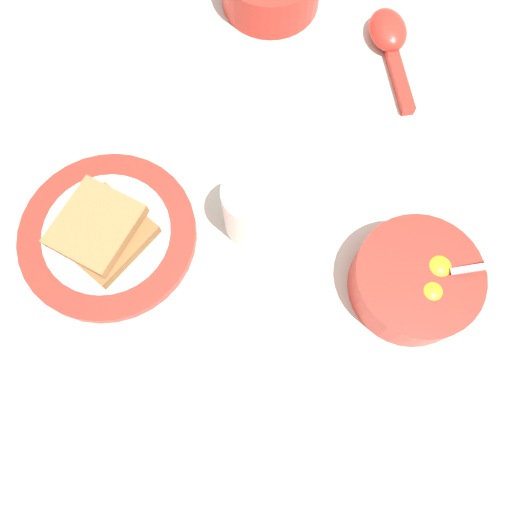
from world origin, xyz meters
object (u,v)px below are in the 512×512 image
object	(u,v)px
toast_sandwich	(101,230)
drinking_cup	(252,208)
soup_spoon	(390,38)
toast_plate	(108,235)
egg_bowl	(415,281)

from	to	relation	value
toast_sandwich	drinking_cup	xyz separation A→B (m)	(-0.11, 0.13, 0.02)
soup_spoon	drinking_cup	xyz separation A→B (m)	(0.31, -0.00, 0.03)
toast_plate	toast_sandwich	bearing A→B (deg)	14.61
toast_sandwich	soup_spoon	world-z (taller)	toast_sandwich
toast_plate	soup_spoon	size ratio (longest dim) A/B	1.51
toast_sandwich	egg_bowl	bearing A→B (deg)	115.36
soup_spoon	toast_plate	bearing A→B (deg)	-16.99
toast_plate	drinking_cup	size ratio (longest dim) A/B	2.33
toast_sandwich	drinking_cup	world-z (taller)	drinking_cup
toast_plate	egg_bowl	bearing A→B (deg)	114.81
egg_bowl	toast_sandwich	size ratio (longest dim) A/B	1.36
egg_bowl	toast_plate	size ratio (longest dim) A/B	0.66
egg_bowl	soup_spoon	world-z (taller)	egg_bowl
toast_plate	drinking_cup	distance (m)	0.17
egg_bowl	soup_spoon	distance (m)	0.33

